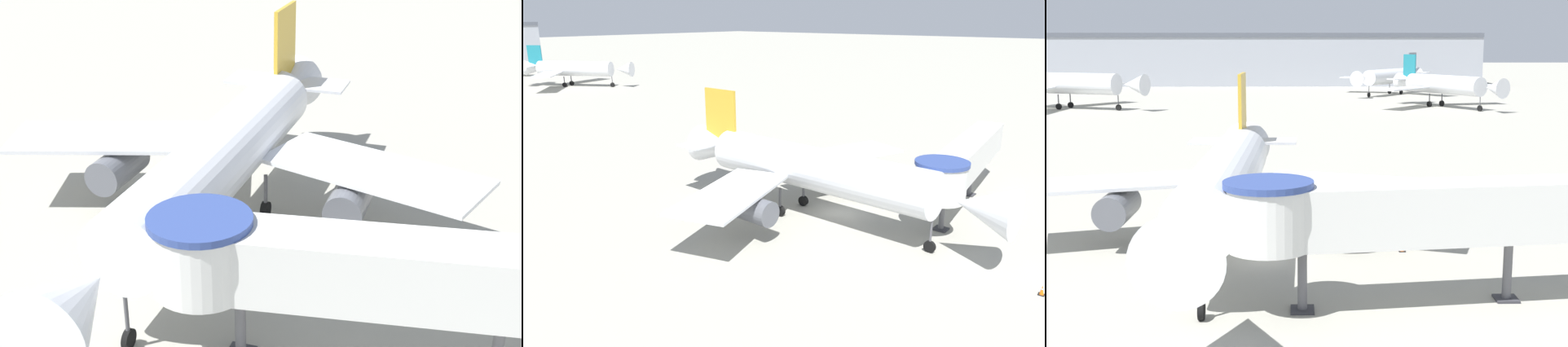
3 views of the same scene
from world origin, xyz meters
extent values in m
plane|color=#9E9B8E|center=(0.00, 0.00, 0.00)|extent=(800.00, 800.00, 0.00)
cylinder|color=silver|center=(-2.31, 0.98, 4.38)|extent=(4.01, 21.19, 3.66)
cone|color=silver|center=(-2.55, -13.05, 4.38)|extent=(3.72, 4.08, 3.66)
cone|color=silver|center=(-2.11, 12.83, 4.38)|extent=(3.75, 5.54, 3.66)
cube|color=silver|center=(-9.87, 3.52, 3.74)|extent=(12.48, 8.07, 0.22)
cube|color=silver|center=(5.33, 3.26, 3.74)|extent=(12.52, 8.39, 0.22)
cube|color=gold|center=(-2.12, 12.55, 7.67)|extent=(0.31, 3.99, 4.75)
cube|color=silver|center=(-2.11, 13.10, 5.02)|extent=(7.90, 2.92, 0.18)
cylinder|color=#565960|center=(-8.97, 2.32, 2.49)|extent=(2.08, 4.02, 2.01)
cylinder|color=#565960|center=(4.39, 2.10, 2.49)|extent=(2.08, 4.02, 2.01)
cylinder|color=#4C4C51|center=(-2.49, -9.46, 1.50)|extent=(0.18, 0.18, 2.10)
cylinder|color=black|center=(-2.49, -9.46, 0.45)|extent=(0.27, 0.90, 0.90)
cylinder|color=#4C4C51|center=(-3.91, 3.65, 1.50)|extent=(0.22, 0.22, 2.10)
cylinder|color=black|center=(-3.91, 3.65, 0.45)|extent=(0.41, 0.91, 0.90)
cylinder|color=#4C4C51|center=(-0.62, 3.60, 1.50)|extent=(0.22, 0.22, 2.10)
cylinder|color=black|center=(-0.62, 3.60, 0.45)|extent=(0.41, 0.91, 0.90)
cube|color=silver|center=(10.00, -7.39, 4.48)|extent=(19.28, 5.07, 2.80)
cylinder|color=silver|center=(0.53, -8.64, 4.48)|extent=(3.90, 3.90, 2.80)
cylinder|color=navy|center=(0.53, -8.64, 6.03)|extent=(4.10, 4.10, 0.30)
cylinder|color=#56565B|center=(2.04, -8.44, 1.54)|extent=(0.44, 0.44, 3.08)
cube|color=black|center=(8.07, 1.15, 0.02)|extent=(0.41, 0.41, 0.04)
cone|color=orange|center=(8.07, 1.15, 0.36)|extent=(0.28, 0.28, 0.64)
cylinder|color=white|center=(8.07, 1.15, 0.43)|extent=(0.15, 0.15, 0.08)
camera|label=1|loc=(10.09, -31.20, 18.76)|focal=50.00mm
camera|label=2|loc=(-35.65, -22.67, 16.67)|focal=35.00mm
camera|label=3|loc=(1.74, -40.34, 12.27)|focal=50.00mm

